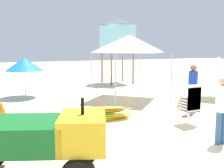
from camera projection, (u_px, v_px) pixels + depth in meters
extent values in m
plane|color=beige|center=(187.00, 150.00, 6.07)|extent=(80.00, 80.00, 0.00)
cube|color=#146023|center=(15.00, 135.00, 4.58)|extent=(2.08, 1.69, 0.50)
cube|color=gold|center=(83.00, 131.00, 4.63)|extent=(1.15, 1.32, 0.60)
cylinder|color=black|center=(82.00, 106.00, 4.57)|extent=(0.08, 0.08, 0.30)
cylinder|color=black|center=(83.00, 151.00, 5.26)|extent=(0.62, 0.39, 0.60)
cube|color=silver|center=(189.00, 111.00, 8.00)|extent=(0.48, 0.48, 0.04)
cube|color=silver|center=(194.00, 106.00, 7.78)|extent=(0.48, 0.04, 0.40)
cube|color=silver|center=(189.00, 108.00, 7.99)|extent=(0.48, 0.48, 0.04)
cube|color=silver|center=(194.00, 103.00, 7.77)|extent=(0.48, 0.04, 0.40)
cube|color=silver|center=(189.00, 105.00, 7.98)|extent=(0.48, 0.48, 0.04)
cube|color=silver|center=(194.00, 100.00, 7.75)|extent=(0.48, 0.04, 0.40)
cube|color=silver|center=(189.00, 102.00, 7.97)|extent=(0.48, 0.48, 0.04)
cube|color=silver|center=(194.00, 97.00, 7.74)|extent=(0.48, 0.04, 0.40)
cube|color=silver|center=(189.00, 99.00, 7.95)|extent=(0.48, 0.48, 0.04)
cube|color=silver|center=(195.00, 94.00, 7.73)|extent=(0.48, 0.04, 0.40)
cube|color=silver|center=(189.00, 96.00, 7.94)|extent=(0.48, 0.48, 0.04)
cube|color=silver|center=(195.00, 91.00, 7.72)|extent=(0.48, 0.04, 0.40)
cylinder|color=silver|center=(189.00, 116.00, 8.31)|extent=(0.04, 0.04, 0.42)
cylinder|color=silver|center=(179.00, 117.00, 8.14)|extent=(0.04, 0.04, 0.42)
cylinder|color=silver|center=(198.00, 119.00, 7.93)|extent=(0.04, 0.04, 0.42)
cylinder|color=silver|center=(188.00, 120.00, 7.76)|extent=(0.04, 0.04, 0.42)
ellipsoid|color=yellow|center=(101.00, 120.00, 8.42)|extent=(2.40, 0.47, 0.08)
ellipsoid|color=yellow|center=(98.00, 118.00, 8.38)|extent=(2.38, 0.35, 0.08)
ellipsoid|color=yellow|center=(99.00, 115.00, 8.37)|extent=(1.92, 0.69, 0.08)
ellipsoid|color=green|center=(96.00, 114.00, 8.20)|extent=(2.32, 0.55, 0.08)
ellipsoid|color=orange|center=(101.00, 111.00, 8.33)|extent=(2.27, 0.51, 0.08)
ellipsoid|color=yellow|center=(95.00, 108.00, 8.31)|extent=(1.92, 0.71, 0.08)
cylinder|color=#194C19|center=(190.00, 102.00, 9.31)|extent=(0.14, 0.14, 0.87)
cylinder|color=#194C19|center=(194.00, 102.00, 9.38)|extent=(0.14, 0.14, 0.87)
cylinder|color=#193FB2|center=(193.00, 81.00, 9.24)|extent=(0.32, 0.32, 0.68)
sphere|color=#9E6B47|center=(194.00, 68.00, 9.17)|extent=(0.23, 0.23, 0.23)
cylinder|color=#33598C|center=(218.00, 128.00, 6.37)|extent=(0.14, 0.14, 0.82)
cylinder|color=#33598C|center=(223.00, 127.00, 6.43)|extent=(0.14, 0.14, 0.82)
cylinder|color=white|center=(223.00, 99.00, 6.30)|extent=(0.32, 0.32, 0.65)
sphere|color=tan|center=(224.00, 81.00, 6.24)|extent=(0.22, 0.22, 0.22)
cylinder|color=#B2B2B7|center=(115.00, 81.00, 10.24)|extent=(0.05, 0.05, 2.15)
cylinder|color=#B2B2B7|center=(171.00, 77.00, 11.36)|extent=(0.05, 0.05, 2.15)
cylinder|color=#B2B2B7|center=(92.00, 74.00, 12.69)|extent=(0.05, 0.05, 2.15)
cylinder|color=#B2B2B7|center=(140.00, 72.00, 13.81)|extent=(0.05, 0.05, 2.15)
pyramid|color=silver|center=(130.00, 44.00, 11.82)|extent=(2.72, 2.72, 0.80)
cylinder|color=olive|center=(111.00, 70.00, 16.26)|extent=(0.12, 0.12, 2.02)
cylinder|color=olive|center=(133.00, 69.00, 16.90)|extent=(0.12, 0.12, 2.02)
cylinder|color=olive|center=(102.00, 68.00, 17.66)|extent=(0.12, 0.12, 2.02)
cylinder|color=olive|center=(122.00, 67.00, 18.30)|extent=(0.12, 0.12, 2.02)
cube|color=#8ED9F0|center=(117.00, 39.00, 17.01)|extent=(1.80, 1.80, 1.80)
pyramid|color=#4C5156|center=(117.00, 22.00, 16.86)|extent=(1.98, 1.98, 0.45)
cylinder|color=beige|center=(25.00, 78.00, 12.39)|extent=(0.04, 0.04, 1.90)
cone|color=blue|center=(24.00, 64.00, 12.30)|extent=(1.75, 1.75, 0.61)
cylinder|color=beige|center=(217.00, 78.00, 12.10)|extent=(0.04, 0.04, 1.96)
cone|color=white|center=(218.00, 64.00, 12.01)|extent=(1.91, 1.91, 0.67)
cone|color=orange|center=(181.00, 101.00, 10.28)|extent=(0.37, 0.37, 0.53)
cone|color=orange|center=(1.00, 108.00, 9.27)|extent=(0.33, 0.33, 0.47)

